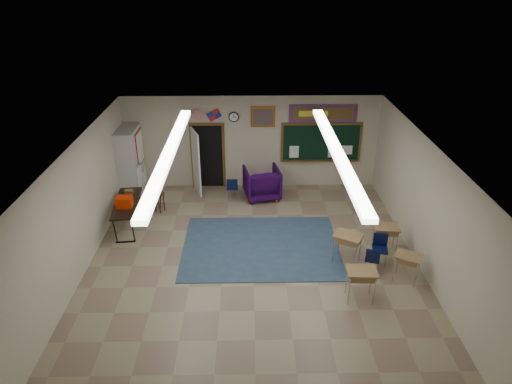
{
  "coord_description": "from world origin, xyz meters",
  "views": [
    {
      "loc": [
        -0.09,
        -9.12,
        6.52
      ],
      "look_at": [
        0.09,
        1.5,
        1.24
      ],
      "focal_mm": 32.0,
      "sensor_mm": 36.0,
      "label": 1
    }
  ],
  "objects_px": {
    "student_desk_front_right": "(385,238)",
    "wooden_stool": "(160,202)",
    "wingback_armchair": "(262,183)",
    "student_desk_front_left": "(347,247)",
    "folding_table": "(128,214)"
  },
  "relations": [
    {
      "from": "wingback_armchair",
      "to": "student_desk_front_right",
      "type": "height_order",
      "value": "wingback_armchair"
    },
    {
      "from": "student_desk_front_right",
      "to": "wingback_armchair",
      "type": "bearing_deg",
      "value": 138.37
    },
    {
      "from": "student_desk_front_left",
      "to": "folding_table",
      "type": "xyz_separation_m",
      "value": [
        -5.69,
        1.78,
        -0.02
      ]
    },
    {
      "from": "student_desk_front_left",
      "to": "wingback_armchair",
      "type": "bearing_deg",
      "value": 148.15
    },
    {
      "from": "student_desk_front_left",
      "to": "student_desk_front_right",
      "type": "height_order",
      "value": "student_desk_front_left"
    },
    {
      "from": "student_desk_front_right",
      "to": "wooden_stool",
      "type": "xyz_separation_m",
      "value": [
        -6.03,
        2.25,
        -0.12
      ]
    },
    {
      "from": "student_desk_front_left",
      "to": "student_desk_front_right",
      "type": "relative_size",
      "value": 1.07
    },
    {
      "from": "folding_table",
      "to": "student_desk_front_right",
      "type": "bearing_deg",
      "value": -16.81
    },
    {
      "from": "student_desk_front_left",
      "to": "student_desk_front_right",
      "type": "xyz_separation_m",
      "value": [
        1.04,
        0.44,
        -0.02
      ]
    },
    {
      "from": "student_desk_front_right",
      "to": "folding_table",
      "type": "relative_size",
      "value": 0.39
    },
    {
      "from": "folding_table",
      "to": "wooden_stool",
      "type": "distance_m",
      "value": 1.15
    },
    {
      "from": "student_desk_front_left",
      "to": "student_desk_front_right",
      "type": "distance_m",
      "value": 1.13
    },
    {
      "from": "student_desk_front_right",
      "to": "wooden_stool",
      "type": "bearing_deg",
      "value": 163.99
    },
    {
      "from": "student_desk_front_right",
      "to": "student_desk_front_left",
      "type": "bearing_deg",
      "value": -152.81
    },
    {
      "from": "wingback_armchair",
      "to": "wooden_stool",
      "type": "bearing_deg",
      "value": 5.4
    }
  ]
}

